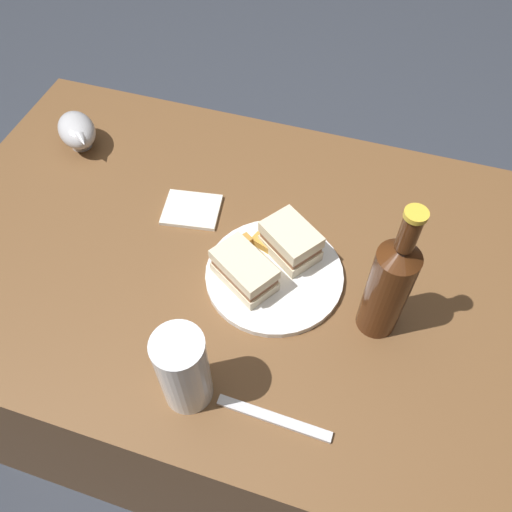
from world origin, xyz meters
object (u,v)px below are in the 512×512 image
plate (274,275)px  cider_bottle (389,285)px  pint_glass (184,373)px  sandwich_half_right (244,270)px  napkin (192,210)px  gravy_boat (77,130)px  fork (274,418)px  sandwich_half_left (291,241)px

plate → cider_bottle: cider_bottle is taller
plate → pint_glass: 0.26m
sandwich_half_right → napkin: (0.15, -0.13, -0.04)m
gravy_boat → napkin: 0.32m
plate → cider_bottle: 0.22m
sandwich_half_right → napkin: size_ratio=1.19×
plate → fork: bearing=106.1°
sandwich_half_left → sandwich_half_right: sandwich_half_left is taller
gravy_boat → fork: gravy_boat is taller
pint_glass → napkin: (0.13, -0.35, -0.07)m
plate → sandwich_half_right: size_ratio=1.89×
sandwich_half_right → cider_bottle: bearing=178.4°
plate → pint_glass: bearing=75.0°
pint_glass → cider_bottle: cider_bottle is taller
cider_bottle → napkin: size_ratio=2.58×
plate → gravy_boat: 0.55m
sandwich_half_left → gravy_boat: 0.54m
plate → gravy_boat: bearing=-22.4°
napkin → fork: napkin is taller
pint_glass → plate: bearing=-105.0°
plate → sandwich_half_right: bearing=33.1°
sandwich_half_left → gravy_boat: bearing=-16.6°
pint_glass → sandwich_half_left: bearing=-105.0°
sandwich_half_left → napkin: size_ratio=1.12×
napkin → plate: bearing=153.1°
sandwich_half_right → fork: size_ratio=0.73×
pint_glass → cider_bottle: 0.34m
napkin → fork: 0.45m
cider_bottle → napkin: cider_bottle is taller
plate → sandwich_half_right: sandwich_half_right is taller
sandwich_half_left → napkin: bearing=-12.7°
sandwich_half_left → sandwich_half_right: bearing=54.3°
pint_glass → fork: 0.15m
sandwich_half_right → fork: sandwich_half_right is taller
plate → sandwich_half_left: bearing=-104.5°
sandwich_half_left → sandwich_half_right: (0.06, 0.08, -0.00)m
cider_bottle → sandwich_half_right: bearing=-1.6°
sandwich_half_left → pint_glass: pint_glass is taller
fork → gravy_boat: bearing=-36.8°
plate → sandwich_half_left: sandwich_half_left is taller
pint_glass → cider_bottle: bearing=-140.7°
pint_glass → sandwich_half_right: bearing=-95.3°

